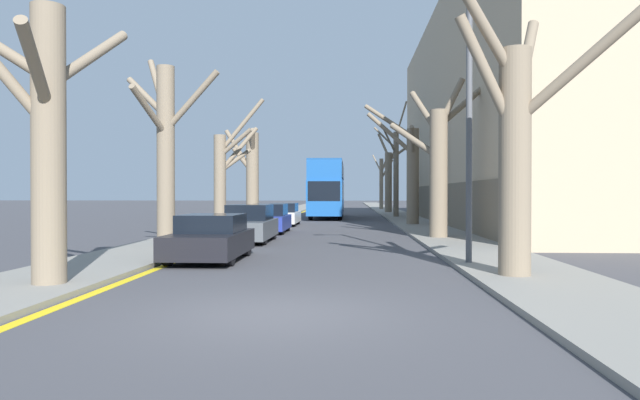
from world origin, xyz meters
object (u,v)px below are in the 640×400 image
object	(u,v)px
street_tree_left_3	(251,175)
street_tree_right_1	(439,162)
street_tree_right_4	(389,178)
parked_car_2	(268,219)
street_tree_right_3	(396,169)
parked_car_0	(211,238)
street_tree_right_0	(516,143)
street_tree_right_5	(382,181)
double_decker_bus	(327,186)
street_tree_left_2	(224,176)
parked_car_1	(249,224)
street_tree_left_0	(45,131)
street_tree_left_1	(165,149)
parked_car_3	(284,215)
lamp_post	(465,105)
street_tree_right_2	(410,169)

from	to	relation	value
street_tree_left_3	street_tree_right_1	world-z (taller)	street_tree_right_1
street_tree_right_1	street_tree_right_4	xyz separation A→B (m)	(0.13, 32.40, 0.19)
street_tree_right_4	parked_car_2	distance (m)	29.73
parked_car_2	street_tree_right_1	bearing A→B (deg)	-26.50
street_tree_right_1	street_tree_right_3	xyz separation A→B (m)	(-0.10, 21.39, 0.67)
street_tree_right_1	parked_car_0	size ratio (longest dim) A/B	1.70
street_tree_right_0	street_tree_right_5	xyz separation A→B (m)	(0.10, 55.17, 0.41)
street_tree_right_0	street_tree_right_5	bearing A→B (deg)	89.90
street_tree_right_1	street_tree_right_5	bearing A→B (deg)	89.93
street_tree_left_3	double_decker_bus	size ratio (longest dim) A/B	0.54
street_tree_left_2	parked_car_1	bearing A→B (deg)	-65.62
street_tree_right_0	parked_car_0	xyz separation A→B (m)	(-7.71, 3.48, -2.41)
street_tree_right_3	parked_car_0	world-z (taller)	street_tree_right_3
street_tree_left_0	street_tree_right_4	distance (m)	46.46
street_tree_left_1	street_tree_left_3	distance (m)	17.11
parked_car_2	parked_car_3	world-z (taller)	parked_car_2
street_tree_right_0	double_decker_bus	distance (m)	32.92
parked_car_3	lamp_post	bearing A→B (deg)	-70.02
street_tree_left_2	street_tree_right_1	distance (m)	10.24
street_tree_right_2	street_tree_right_5	xyz separation A→B (m)	(0.19, 33.52, 0.07)
street_tree_right_4	parked_car_0	bearing A→B (deg)	-101.09
street_tree_right_5	parked_car_1	bearing A→B (deg)	-99.78
street_tree_left_0	street_tree_right_1	size ratio (longest dim) A/B	0.90
street_tree_left_2	parked_car_1	distance (m)	5.35
street_tree_right_1	parked_car_1	distance (m)	8.30
street_tree_right_4	street_tree_right_5	distance (m)	11.45
street_tree_left_3	street_tree_right_2	bearing A→B (deg)	-9.93
street_tree_left_1	lamp_post	size ratio (longest dim) A/B	0.88
street_tree_right_1	street_tree_right_4	distance (m)	32.40
street_tree_right_4	street_tree_right_5	xyz separation A→B (m)	(-0.07, 11.45, 0.02)
street_tree_right_0	street_tree_right_4	size ratio (longest dim) A/B	0.83
parked_car_2	street_tree_right_0	bearing A→B (deg)	-63.07
street_tree_right_4	lamp_post	xyz separation A→B (m)	(-0.82, -41.36, 0.83)
street_tree_right_4	lamp_post	bearing A→B (deg)	-91.13
street_tree_right_2	parked_car_3	xyz separation A→B (m)	(-7.63, 0.15, -2.75)
parked_car_0	street_tree_left_2	bearing A→B (deg)	100.63
street_tree_right_0	street_tree_right_1	bearing A→B (deg)	89.79
street_tree_left_1	double_decker_bus	distance (m)	26.58
street_tree_left_1	street_tree_right_4	distance (m)	38.79
street_tree_right_0	parked_car_1	xyz separation A→B (m)	(-7.71, 9.82, -2.35)
street_tree_left_0	street_tree_right_1	bearing A→B (deg)	52.76
street_tree_left_3	street_tree_right_0	world-z (taller)	street_tree_right_0
street_tree_right_4	street_tree_right_5	bearing A→B (deg)	90.37
street_tree_left_1	street_tree_right_2	size ratio (longest dim) A/B	0.90
street_tree_right_3	street_tree_left_1	bearing A→B (deg)	-110.54
parked_car_3	parked_car_2	bearing A→B (deg)	-90.00
parked_car_2	parked_car_1	bearing A→B (deg)	-90.00
double_decker_bus	street_tree_left_1	bearing A→B (deg)	-99.70
double_decker_bus	lamp_post	world-z (taller)	lamp_post
street_tree_left_2	street_tree_right_5	xyz separation A→B (m)	(9.85, 40.86, 0.66)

